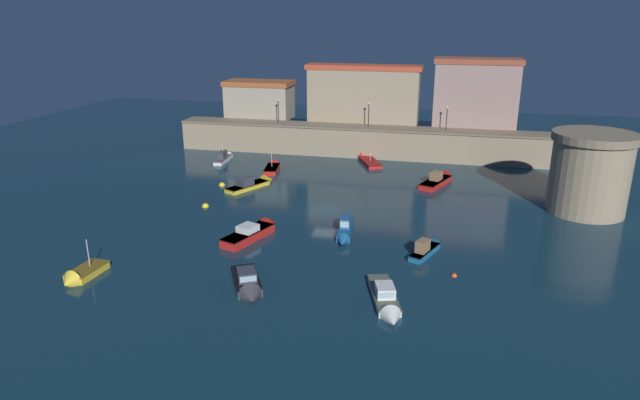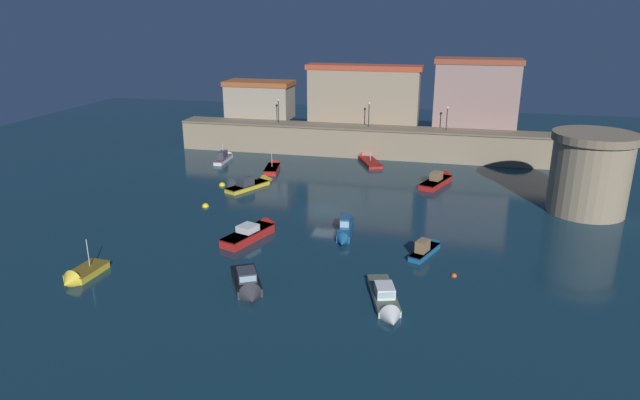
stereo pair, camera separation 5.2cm
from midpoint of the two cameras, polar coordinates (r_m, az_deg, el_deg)
ground_plane at (r=58.92m, az=0.45°, el=-1.13°), size 135.51×135.51×0.00m
quay_wall at (r=81.51m, az=4.29°, el=5.99°), size 54.25×4.16×4.29m
old_town_backdrop at (r=84.18m, az=6.34°, el=10.55°), size 43.52×5.41×9.66m
fortress_tower at (r=63.75m, az=25.71°, el=2.53°), size 8.34×8.34×8.38m
quay_lamp_0 at (r=83.48m, az=-4.28°, el=9.41°), size 0.32×0.32×3.51m
quay_lamp_1 at (r=80.53m, az=4.96°, el=9.05°), size 0.32×0.32×3.49m
quay_lamp_2 at (r=79.75m, az=12.74°, el=8.48°), size 0.32×0.32×3.28m
moored_boat_0 at (r=78.88m, az=4.80°, el=4.13°), size 4.55×7.30×2.44m
moored_boat_1 at (r=42.81m, az=-7.36°, el=-8.55°), size 4.27×5.90×1.97m
moored_boat_2 at (r=67.46m, az=-6.75°, el=1.69°), size 4.72×7.10×2.00m
moored_boat_3 at (r=80.22m, az=-9.65°, el=4.32°), size 1.53×6.42×2.84m
moored_boat_4 at (r=52.57m, az=-6.70°, el=-3.17°), size 4.02×7.35×1.86m
moored_boat_5 at (r=49.65m, az=10.82°, el=-4.81°), size 2.96×5.37×1.78m
moored_boat_6 at (r=69.83m, az=11.98°, el=2.04°), size 4.29×7.42×2.18m
moored_boat_7 at (r=52.35m, az=2.50°, el=-3.09°), size 1.82×6.41×1.92m
moored_boat_8 at (r=48.03m, az=-23.19°, el=-7.04°), size 2.00×4.41×3.41m
moored_boat_9 at (r=40.71m, az=6.71°, el=-10.17°), size 3.48×7.19×1.78m
moored_boat_10 at (r=74.65m, az=-4.82°, el=3.35°), size 2.45×5.77×2.90m
mooring_buoy_0 at (r=61.49m, az=-11.58°, el=-0.66°), size 0.75×0.75×0.75m
mooring_buoy_1 at (r=46.08m, az=13.42°, el=-7.52°), size 0.47×0.47×0.47m
mooring_buoy_2 at (r=68.59m, az=-9.94°, el=1.46°), size 0.77×0.77×0.77m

